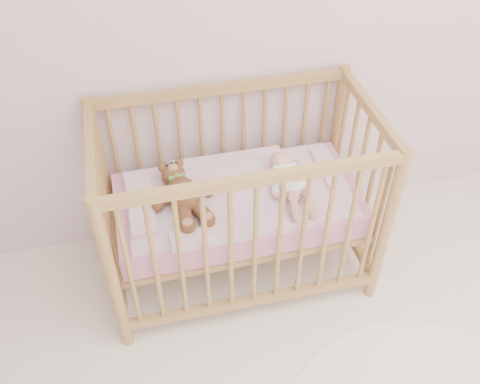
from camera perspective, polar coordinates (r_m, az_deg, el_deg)
name	(u,v)px	position (r m, az deg, el deg)	size (l,w,h in m)	color
crib	(238,203)	(2.72, -0.24, -1.15)	(1.36, 0.76, 1.00)	tan
mattress	(238,205)	(2.73, -0.24, -1.38)	(1.22, 0.62, 0.13)	pink
blanket	(238,194)	(2.67, -0.25, -0.23)	(1.10, 0.58, 0.06)	#D1909E
baby	(290,178)	(2.67, 5.31, 1.54)	(0.23, 0.48, 0.12)	white
teddy_bear	(184,193)	(2.57, -6.01, -0.09)	(0.34, 0.48, 0.13)	brown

